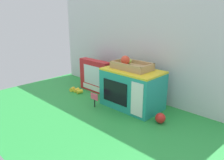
{
  "coord_description": "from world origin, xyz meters",
  "views": [
    {
      "loc": [
        1.03,
        -1.1,
        0.63
      ],
      "look_at": [
        -0.04,
        0.02,
        0.14
      ],
      "focal_mm": 34.53,
      "sensor_mm": 36.0,
      "label": 1
    }
  ],
  "objects_px": {
    "food_groups_crate": "(130,65)",
    "loose_toy_apple": "(160,118)",
    "price_sign": "(94,98)",
    "toy_microwave": "(132,88)",
    "loose_toy_banana": "(76,90)",
    "cookie_set_box": "(95,76)"
  },
  "relations": [
    {
      "from": "cookie_set_box",
      "to": "loose_toy_apple",
      "type": "bearing_deg",
      "value": -8.26
    },
    {
      "from": "cookie_set_box",
      "to": "loose_toy_apple",
      "type": "relative_size",
      "value": 4.99
    },
    {
      "from": "food_groups_crate",
      "to": "loose_toy_apple",
      "type": "relative_size",
      "value": 4.28
    },
    {
      "from": "loose_toy_banana",
      "to": "toy_microwave",
      "type": "bearing_deg",
      "value": 10.92
    },
    {
      "from": "toy_microwave",
      "to": "price_sign",
      "type": "bearing_deg",
      "value": -133.7
    },
    {
      "from": "food_groups_crate",
      "to": "loose_toy_apple",
      "type": "xyz_separation_m",
      "value": [
        0.3,
        -0.08,
        -0.26
      ]
    },
    {
      "from": "food_groups_crate",
      "to": "cookie_set_box",
      "type": "height_order",
      "value": "food_groups_crate"
    },
    {
      "from": "food_groups_crate",
      "to": "loose_toy_banana",
      "type": "bearing_deg",
      "value": -167.21
    },
    {
      "from": "cookie_set_box",
      "to": "loose_toy_banana",
      "type": "height_order",
      "value": "cookie_set_box"
    },
    {
      "from": "loose_toy_apple",
      "to": "food_groups_crate",
      "type": "bearing_deg",
      "value": 165.43
    },
    {
      "from": "toy_microwave",
      "to": "price_sign",
      "type": "distance_m",
      "value": 0.27
    },
    {
      "from": "toy_microwave",
      "to": "loose_toy_banana",
      "type": "distance_m",
      "value": 0.53
    },
    {
      "from": "price_sign",
      "to": "loose_toy_banana",
      "type": "height_order",
      "value": "price_sign"
    },
    {
      "from": "food_groups_crate",
      "to": "loose_toy_banana",
      "type": "distance_m",
      "value": 0.56
    },
    {
      "from": "toy_microwave",
      "to": "loose_toy_apple",
      "type": "height_order",
      "value": "toy_microwave"
    },
    {
      "from": "food_groups_crate",
      "to": "cookie_set_box",
      "type": "xyz_separation_m",
      "value": [
        -0.39,
        0.02,
        -0.16
      ]
    },
    {
      "from": "toy_microwave",
      "to": "food_groups_crate",
      "type": "xyz_separation_m",
      "value": [
        -0.03,
        0.01,
        0.16
      ]
    },
    {
      "from": "food_groups_crate",
      "to": "price_sign",
      "type": "height_order",
      "value": "food_groups_crate"
    },
    {
      "from": "price_sign",
      "to": "toy_microwave",
      "type": "bearing_deg",
      "value": 46.3
    },
    {
      "from": "cookie_set_box",
      "to": "loose_toy_apple",
      "type": "distance_m",
      "value": 0.71
    },
    {
      "from": "food_groups_crate",
      "to": "loose_toy_apple",
      "type": "height_order",
      "value": "food_groups_crate"
    },
    {
      "from": "toy_microwave",
      "to": "loose_toy_apple",
      "type": "relative_size",
      "value": 6.44
    }
  ]
}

